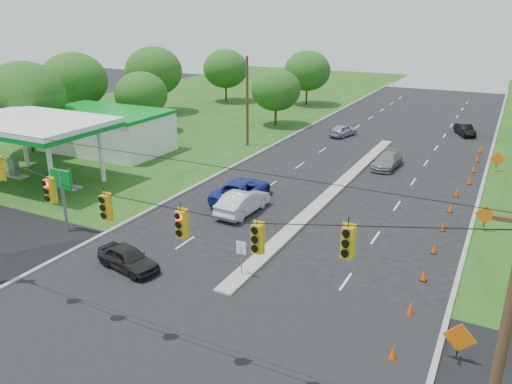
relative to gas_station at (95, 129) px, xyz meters
The scene contains 37 objects.
ground 31.23m from the gas_station, 40.57° to the right, with size 160.00×160.00×0.00m, color black.
grass_left 6.87m from the gas_station, behind, with size 40.00×160.00×0.06m, color #1E4714.
cross_street 31.23m from the gas_station, 40.57° to the right, with size 160.00×14.00×0.02m, color black.
curb_left 16.89m from the gas_station, 35.78° to the left, with size 0.25×110.00×0.16m, color gray.
curb_right 35.22m from the gas_station, 16.13° to the left, with size 0.25×110.00×0.16m, color gray.
median 23.79m from the gas_station, ahead, with size 1.00×34.00×0.18m, color gray.
median_sign 27.62m from the gas_station, 31.07° to the right, with size 0.55×0.06×2.05m.
signal_span 31.83m from the gas_station, 42.00° to the right, with size 25.60×0.32×9.00m.
utility_pole_far_left 14.93m from the gas_station, 41.21° to the left, with size 0.28×0.28×9.00m, color #422D1C.
gas_station is the anchor object (origin of this frame).
cone_0 36.57m from the gas_station, 28.19° to the right, with size 0.32×0.32×0.70m, color #FD4600.
cone_1 35.05m from the gas_station, 23.13° to the right, with size 0.32×0.32×0.70m, color #FD4600.
cone_2 33.83m from the gas_station, 17.66° to the right, with size 0.32×0.32×0.70m, color #FD4600.
cone_3 32.94m from the gas_station, 11.84° to the right, with size 0.32×0.32×0.70m, color #FD4600.
cone_4 32.41m from the gas_station, ahead, with size 0.32×0.32×0.70m, color #FD4600.
cone_5 32.25m from the gas_station, ahead, with size 0.32×0.32×0.70m, color #FD4600.
cone_6 32.46m from the gas_station, ahead, with size 0.32×0.32×0.70m, color #FD4600.
cone_7 33.64m from the gas_station, 12.49° to the left, with size 0.32×0.32×0.70m, color #FD4600.
cone_8 34.56m from the gas_station, 18.17° to the left, with size 0.32×0.32×0.70m, color #FD4600.
cone_9 35.81m from the gas_station, 23.51° to the left, with size 0.32×0.32×0.70m, color #FD4600.
cone_10 37.34m from the gas_station, 28.45° to the left, with size 0.32×0.32×0.70m, color #FD4600.
work_sign_0 38.11m from the gas_station, 25.25° to the right, with size 1.27×0.58×1.37m.
work_sign_1 34.54m from the gas_station, ahead, with size 1.27×0.58×1.37m.
work_sign_2 36.42m from the gas_station, 18.85° to the left, with size 1.27×0.58×1.37m.
tree_1 7.38m from the gas_station, 160.57° to the right, with size 7.56×7.56×8.82m.
tree_2 10.19m from the gas_station, 103.60° to the left, with size 5.88×5.88×6.86m.
tree_3 21.66m from the gas_station, 112.93° to the left, with size 7.56×7.56×8.82m.
tree_4 32.14m from the gas_station, 97.82° to the left, with size 6.72×6.72×7.84m.
tree_5 22.05m from the gas_station, 63.99° to the left, with size 5.88×5.88×6.86m.
tree_6 35.67m from the gas_station, 77.60° to the left, with size 6.72×6.72×7.84m.
tree_14 13.29m from the gas_station, 143.18° to the left, with size 7.56×7.56×8.82m.
black_sedan 24.23m from the gas_station, 42.40° to the right, with size 1.56×3.89×1.32m, color black.
white_sedan 20.55m from the gas_station, 18.24° to the right, with size 1.69×4.86×1.60m, color silver.
blue_pickup 18.79m from the gas_station, 13.40° to the right, with size 2.64×5.73×1.59m, color navy.
silver_car_far 27.27m from the gas_station, 18.52° to the left, with size 1.84×4.52×1.31m, color gray.
silver_car_oncoming 26.20m from the gas_station, 44.64° to the left, with size 1.55×3.84×1.31m, color #9791AD.
dark_car_receding 39.53m from the gas_station, 39.27° to the left, with size 1.33×3.82×1.26m, color black.
Camera 1 is at (11.21, -14.10, 13.11)m, focal length 35.00 mm.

